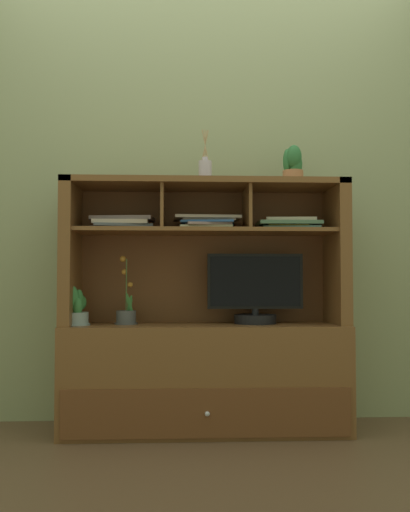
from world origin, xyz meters
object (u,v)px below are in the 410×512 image
object	(u,v)px
potted_orchid	(126,313)
potted_succulent	(293,166)
potted_fern	(75,309)
magazine_stack_left	(289,224)
magazine_stack_centre	(207,223)
media_console	(205,350)
tv_monitor	(255,293)
magazine_stack_right	(122,223)
diffuser_bottle	(205,170)

from	to	relation	value
potted_orchid	potted_succulent	world-z (taller)	potted_succulent
potted_fern	magazine_stack_left	xyz separation A→B (m)	(1.09, 0.06, 0.43)
potted_fern	potted_succulent	world-z (taller)	potted_succulent
potted_fern	magazine_stack_centre	bearing A→B (deg)	4.28
potted_orchid	magazine_stack_centre	bearing A→B (deg)	-0.97
potted_orchid	magazine_stack_centre	distance (m)	0.62
media_console	potted_fern	xyz separation A→B (m)	(-0.65, -0.05, 0.21)
magazine_stack_left	potted_succulent	bearing A→B (deg)	31.84
tv_monitor	magazine_stack_left	xyz separation A→B (m)	(0.18, -0.00, 0.36)
potted_fern	magazine_stack_right	world-z (taller)	magazine_stack_right
media_console	magazine_stack_left	distance (m)	0.78
potted_fern	magazine_stack_centre	world-z (taller)	magazine_stack_centre
magazine_stack_centre	potted_succulent	xyz separation A→B (m)	(0.45, 0.02, 0.30)
magazine_stack_left	potted_succulent	world-z (taller)	potted_succulent
media_console	magazine_stack_centre	bearing A→B (deg)	-16.11
tv_monitor	potted_orchid	world-z (taller)	tv_monitor
potted_orchid	magazine_stack_left	xyz separation A→B (m)	(0.84, 0.00, 0.46)
tv_monitor	magazine_stack_left	bearing A→B (deg)	-1.33
potted_orchid	magazine_stack_right	distance (m)	0.46
potted_fern	diffuser_bottle	size ratio (longest dim) A/B	0.74
media_console	magazine_stack_right	distance (m)	0.77
diffuser_bottle	magazine_stack_centre	bearing A→B (deg)	62.37
potted_orchid	diffuser_bottle	size ratio (longest dim) A/B	1.30
potted_fern	diffuser_bottle	xyz separation A→B (m)	(0.65, 0.03, 0.71)
media_console	magazine_stack_right	xyz separation A→B (m)	(-0.42, 0.01, 0.65)
magazine_stack_left	magazine_stack_right	xyz separation A→B (m)	(-0.86, 0.00, 0.00)
media_console	diffuser_bottle	size ratio (longest dim) A/B	5.33
magazine_stack_right	potted_succulent	distance (m)	0.94
potted_fern	potted_succulent	xyz separation A→B (m)	(1.11, 0.07, 0.74)
potted_orchid	magazine_stack_left	size ratio (longest dim) A/B	1.07
media_console	potted_succulent	xyz separation A→B (m)	(0.46, 0.02, 0.96)
magazine_stack_left	tv_monitor	bearing A→B (deg)	178.67
potted_orchid	potted_fern	size ratio (longest dim) A/B	1.77
potted_orchid	diffuser_bottle	bearing A→B (deg)	-4.02
tv_monitor	potted_succulent	size ratio (longest dim) A/B	2.47
media_console	potted_succulent	distance (m)	1.06
magazine_stack_left	magazine_stack_centre	size ratio (longest dim) A/B	0.95
magazine_stack_left	potted_fern	bearing A→B (deg)	-176.91
potted_orchid	potted_fern	xyz separation A→B (m)	(-0.25, -0.06, 0.03)
potted_succulent	diffuser_bottle	bearing A→B (deg)	-174.32
tv_monitor	magazine_stack_left	size ratio (longest dim) A/B	1.52
tv_monitor	magazine_stack_right	xyz separation A→B (m)	(-0.68, -0.00, 0.36)
media_console	potted_succulent	size ratio (longest dim) A/B	7.13
potted_orchid	diffuser_bottle	distance (m)	0.84
magazine_stack_right	diffuser_bottle	size ratio (longest dim) A/B	1.24
potted_orchid	potted_succulent	xyz separation A→B (m)	(0.86, 0.02, 0.77)
media_console	magazine_stack_centre	size ratio (longest dim) A/B	4.15
potted_fern	diffuser_bottle	bearing A→B (deg)	2.48
tv_monitor	magazine_stack_right	bearing A→B (deg)	-179.78
tv_monitor	magazine_stack_centre	world-z (taller)	magazine_stack_centre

